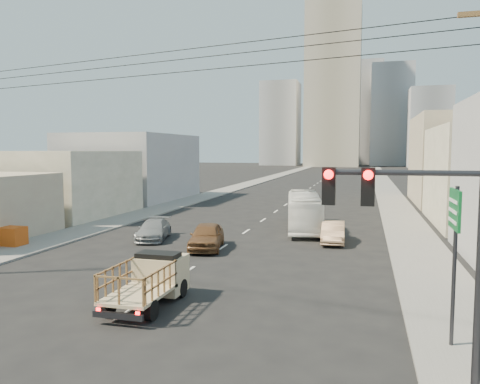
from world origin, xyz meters
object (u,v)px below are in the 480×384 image
at_px(flatbed_pickup, 149,277).
at_px(city_bus, 304,211).
at_px(traffic_signal, 426,248).
at_px(crate_stack, 10,236).
at_px(sedan_brown, 207,236).
at_px(sedan_grey, 154,230).
at_px(sedan_tan, 333,232).
at_px(green_sign, 455,228).

xyz_separation_m(flatbed_pickup, city_bus, (3.59, 19.30, 0.32)).
height_order(flatbed_pickup, traffic_signal, traffic_signal).
relative_size(traffic_signal, crate_stack, 3.33).
bearing_deg(flatbed_pickup, city_bus, 79.46).
distance_m(sedan_brown, crate_stack, 12.46).
bearing_deg(crate_stack, sedan_brown, 12.17).
bearing_deg(sedan_grey, traffic_signal, -64.85).
xyz_separation_m(sedan_tan, green_sign, (4.59, -15.89, 3.05)).
xyz_separation_m(flatbed_pickup, sedan_tan, (6.12, 14.53, -0.40)).
bearing_deg(crate_stack, traffic_signal, -32.02).
bearing_deg(city_bus, sedan_tan, -71.00).
relative_size(flatbed_pickup, crate_stack, 2.45).
relative_size(flatbed_pickup, sedan_grey, 0.96).
height_order(sedan_brown, sedan_grey, sedan_brown).
relative_size(flatbed_pickup, green_sign, 0.88).
distance_m(flatbed_pickup, sedan_grey, 13.75).
distance_m(sedan_tan, green_sign, 16.82).
relative_size(city_bus, green_sign, 2.03).
bearing_deg(traffic_signal, city_bus, 102.58).
bearing_deg(traffic_signal, sedan_brown, 122.12).
bearing_deg(flatbed_pickup, sedan_brown, 96.90).
distance_m(green_sign, crate_stack, 26.05).
bearing_deg(sedan_grey, city_bus, 22.55).
height_order(sedan_grey, green_sign, green_sign).
bearing_deg(city_bus, flatbed_pickup, -109.51).
height_order(city_bus, traffic_signal, traffic_signal).
xyz_separation_m(traffic_signal, green_sign, (1.39, 5.01, -0.34)).
relative_size(sedan_brown, sedan_tan, 1.11).
xyz_separation_m(flatbed_pickup, sedan_grey, (-5.77, 12.48, -0.43)).
height_order(city_bus, sedan_tan, city_bus).
relative_size(green_sign, crate_stack, 2.78).
bearing_deg(sedan_tan, sedan_brown, -154.24).
bearing_deg(green_sign, sedan_grey, 139.99).
height_order(sedan_tan, sedan_grey, sedan_tan).
relative_size(sedan_tan, green_sign, 0.84).
height_order(sedan_brown, green_sign, green_sign).
xyz_separation_m(sedan_brown, traffic_signal, (10.59, -16.87, 3.28)).
distance_m(sedan_grey, green_sign, 21.74).
height_order(city_bus, green_sign, green_sign).
bearing_deg(sedan_tan, green_sign, -76.73).
bearing_deg(sedan_grey, sedan_brown, -37.24).
bearing_deg(sedan_brown, green_sign, -55.98).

